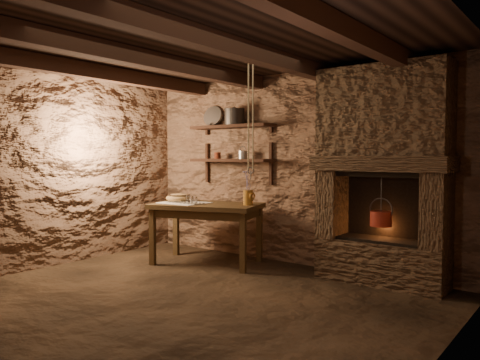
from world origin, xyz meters
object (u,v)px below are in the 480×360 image
Objects in this scene: iron_stockpot at (234,118)px; work_table at (207,231)px; red_pot at (381,218)px; wooden_bowl at (179,198)px; stoneware_jug at (248,190)px.

work_table is at bearing -94.05° from iron_stockpot.
iron_stockpot reaches higher than red_pot.
iron_stockpot is at bearing 43.09° from wooden_bowl.
wooden_bowl is 1.30m from iron_stockpot.
iron_stockpot is at bearing 123.61° from stoneware_jug.
iron_stockpot is 2.37m from red_pot.
wooden_bowl reaches higher than work_table.
work_table is 2.77× the size of red_pot.
stoneware_jug is (0.52, 0.17, 0.53)m from work_table.
stoneware_jug is at bearing -35.05° from iron_stockpot.
iron_stockpot is (0.54, 0.50, 1.07)m from wooden_bowl.
wooden_bowl is 0.64× the size of red_pot.
stoneware_jug is 1.05m from wooden_bowl.
work_table is at bearing -1.63° from wooden_bowl.
red_pot is (2.60, 0.38, -0.09)m from wooden_bowl.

